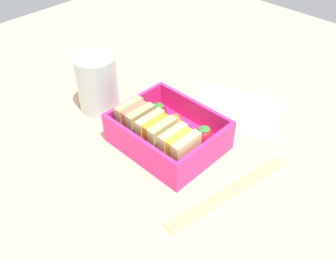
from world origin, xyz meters
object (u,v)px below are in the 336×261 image
at_px(drinking_glass, 97,83).
at_px(folded_napkin, 235,109).
at_px(sandwich_center, 135,120).
at_px(carrot_stick_far_left, 181,127).
at_px(strawberry_far_left, 204,135).
at_px(sandwich_center_left, 156,133).
at_px(chopstick_pair, 230,191).
at_px(strawberry_left, 159,112).
at_px(sandwich_left, 179,148).

bearing_deg(drinking_glass, folded_napkin, -138.37).
bearing_deg(sandwich_center, carrot_stick_far_left, -133.15).
bearing_deg(folded_napkin, strawberry_far_left, 101.64).
bearing_deg(carrot_stick_far_left, strawberry_far_left, -176.99).
bearing_deg(sandwich_center_left, folded_napkin, -97.67).
bearing_deg(chopstick_pair, carrot_stick_far_left, -16.97).
xyz_separation_m(strawberry_far_left, chopstick_pair, (-0.08, 0.04, -0.02)).
bearing_deg(strawberry_far_left, drinking_glass, 11.64).
bearing_deg(strawberry_left, sandwich_left, 152.29).
distance_m(sandwich_left, chopstick_pair, 0.09).
distance_m(strawberry_far_left, drinking_glass, 0.20).
bearing_deg(carrot_stick_far_left, sandwich_center_left, 87.80).
bearing_deg(drinking_glass, sandwich_left, 176.52).
relative_size(strawberry_left, chopstick_pair, 0.17).
xyz_separation_m(sandwich_center, strawberry_left, (-0.00, -0.05, -0.01)).
bearing_deg(strawberry_left, strawberry_far_left, -175.75).
height_order(sandwich_center_left, carrot_stick_far_left, sandwich_center_left).
height_order(carrot_stick_far_left, strawberry_left, strawberry_left).
height_order(drinking_glass, folded_napkin, drinking_glass).
relative_size(strawberry_far_left, chopstick_pair, 0.16).
height_order(carrot_stick_far_left, drinking_glass, drinking_glass).
height_order(sandwich_center_left, drinking_glass, drinking_glass).
relative_size(sandwich_center, strawberry_left, 1.43).
distance_m(sandwich_center_left, folded_napkin, 0.17).
bearing_deg(sandwich_left, strawberry_far_left, -90.72).
height_order(sandwich_center_left, strawberry_far_left, sandwich_center_left).
distance_m(sandwich_center, strawberry_far_left, 0.11).
relative_size(strawberry_far_left, carrot_stick_far_left, 0.69).
height_order(sandwich_center_left, strawberry_left, sandwich_center_left).
height_order(chopstick_pair, folded_napkin, chopstick_pair).
bearing_deg(sandwich_center_left, carrot_stick_far_left, -92.20).
distance_m(sandwich_center_left, strawberry_far_left, 0.07).
relative_size(sandwich_center_left, strawberry_left, 1.43).
distance_m(sandwich_center, folded_napkin, 0.18).
height_order(sandwich_center_left, sandwich_center, same).
bearing_deg(sandwich_center_left, drinking_glass, -4.51).
distance_m(sandwich_center_left, chopstick_pair, 0.13).
height_order(sandwich_left, carrot_stick_far_left, sandwich_left).
xyz_separation_m(sandwich_left, sandwich_center, (0.09, 0.00, 0.00)).
height_order(sandwich_left, sandwich_center_left, same).
xyz_separation_m(sandwich_center_left, carrot_stick_far_left, (-0.00, -0.05, -0.02)).
distance_m(chopstick_pair, folded_napkin, 0.19).
distance_m(strawberry_left, chopstick_pair, 0.17).
height_order(sandwich_center_left, folded_napkin, sandwich_center_left).
bearing_deg(strawberry_left, chopstick_pair, 168.69).
relative_size(sandwich_left, drinking_glass, 0.51).
distance_m(strawberry_left, drinking_glass, 0.12).
bearing_deg(sandwich_center_left, strawberry_far_left, -131.09).
distance_m(sandwich_center_left, sandwich_center, 0.05).
relative_size(sandwich_left, strawberry_left, 1.43).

